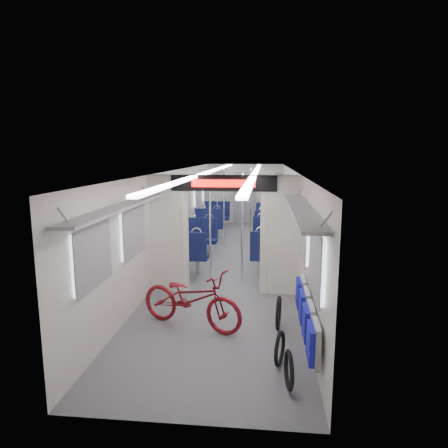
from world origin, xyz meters
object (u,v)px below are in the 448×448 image
Objects in this scene: seat_bay_near_right at (270,242)px; stanchion_far_left at (224,209)px; bike_hoop_c at (278,314)px; seat_bay_far_right at (269,220)px; stanchion_far_right at (250,209)px; bike_hoop_b at (280,350)px; seat_bay_far_left at (214,218)px; stanchion_near_right at (242,229)px; bicycle at (191,299)px; seat_bay_near_left at (194,242)px; stanchion_near_left at (210,229)px; bike_hoop_a at (289,372)px; flip_bench at (306,314)px.

seat_bay_near_right is 2.15m from stanchion_far_left.
bike_hoop_c is 7.09m from seat_bay_far_right.
bike_hoop_b is at bearing -84.43° from stanchion_far_right.
seat_bay_near_right is at bearing -62.78° from seat_bay_far_left.
stanchion_near_right is at bearing -77.13° from stanchion_far_left.
bicycle is 3.66m from seat_bay_near_left.
bicycle is 0.84× the size of seat_bay_far_right.
stanchion_near_right is (1.25, -1.26, 0.60)m from seat_bay_near_left.
stanchion_far_left is at bearing 90.71° from stanchion_near_left.
bicycle is 3.77× the size of bike_hoop_a.
seat_bay_far_left is 0.91× the size of stanchion_near_right.
flip_bench is at bearing -59.96° from stanchion_near_left.
bike_hoop_b is 6.52m from stanchion_far_right.
flip_bench is 0.60m from bike_hoop_b.
stanchion_far_left is at bearing 105.84° from flip_bench.
seat_bay_far_right is (-0.15, 8.68, 0.34)m from bike_hoop_a.
seat_bay_near_left is 3.99m from seat_bay_far_right.
stanchion_far_right reaches higher than bicycle.
bike_hoop_a is at bearing -88.37° from seat_bay_near_right.
stanchion_far_right is at bearing 13.91° from bicycle.
bicycle reaches higher than flip_bench.
seat_bay_far_left is at bearing 102.70° from bike_hoop_a.
stanchion_near_left reaches higher than bicycle.
seat_bay_far_right is at bearing 90.00° from seat_bay_near_right.
seat_bay_near_right is at bearing 66.53° from stanchion_near_right.
seat_bay_near_right is (-0.42, 4.51, -0.03)m from flip_bench.
seat_bay_near_right reaches higher than bicycle.
stanchion_far_right is (0.06, 3.03, 0.00)m from stanchion_near_right.
seat_bay_far_left is (-0.00, 3.81, -0.00)m from seat_bay_near_left.
flip_bench is 6.21m from stanchion_far_right.
seat_bay_far_left reaches higher than flip_bench.
bicycle is 2.12m from bike_hoop_a.
seat_bay_far_right is at bearing -8.76° from seat_bay_far_left.
stanchion_near_right is at bearing 101.21° from bike_hoop_a.
flip_bench is 0.90× the size of stanchion_far_left.
stanchion_far_left reaches higher than bike_hoop_a.
seat_bay_far_left is 1.00× the size of seat_bay_far_right.
stanchion_far_left is at bearing 102.87° from stanchion_near_right.
seat_bay_far_right is (1.87, 3.52, -0.00)m from seat_bay_near_left.
stanchion_near_left is (0.00, 2.20, 0.69)m from bicycle.
bike_hoop_a is 0.20× the size of stanchion_near_left.
seat_bay_far_right reaches higher than bike_hoop_c.
stanchion_near_right is at bearing 5.94° from bicycle.
bike_hoop_a is at bearing -115.81° from bicycle.
seat_bay_near_right is at bearing 5.32° from seat_bay_near_left.
flip_bench is 6.38m from stanchion_far_left.
bike_hoop_b is 0.22× the size of seat_bay_far_left.
bike_hoop_c is at bearing -73.02° from stanchion_near_right.
seat_bay_near_right is 1.79m from stanchion_far_right.
seat_bay_near_right is at bearing 91.27° from bike_hoop_c.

